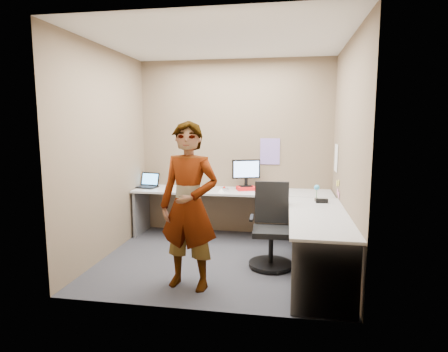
% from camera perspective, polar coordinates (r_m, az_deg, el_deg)
% --- Properties ---
extents(ground, '(3.00, 3.00, 0.00)m').
position_cam_1_polar(ground, '(4.89, -0.60, -12.68)').
color(ground, '#27272C').
rests_on(ground, ground).
extents(wall_back, '(3.00, 0.00, 3.00)m').
position_cam_1_polar(wall_back, '(5.87, 1.65, 4.33)').
color(wall_back, brown).
rests_on(wall_back, ground).
extents(wall_right, '(0.00, 2.70, 2.70)m').
position_cam_1_polar(wall_right, '(4.57, 18.25, 2.84)').
color(wall_right, brown).
rests_on(wall_right, ground).
extents(wall_left, '(0.00, 2.70, 2.70)m').
position_cam_1_polar(wall_left, '(5.08, -17.55, 3.36)').
color(wall_left, brown).
rests_on(wall_left, ground).
extents(ceiling, '(3.00, 3.00, 0.00)m').
position_cam_1_polar(ceiling, '(4.67, -0.65, 20.00)').
color(ceiling, white).
rests_on(ceiling, wall_back).
extents(desk, '(2.98, 2.58, 0.73)m').
position_cam_1_polar(desk, '(5.03, 5.10, -5.11)').
color(desk, '#B5B5B5').
rests_on(desk, ground).
extents(paper_ream, '(0.32, 0.27, 0.05)m').
position_cam_1_polar(paper_ream, '(5.66, 3.34, -1.87)').
color(paper_ream, red).
rests_on(paper_ream, desk).
extents(monitor, '(0.41, 0.19, 0.41)m').
position_cam_1_polar(monitor, '(5.64, 3.39, 0.83)').
color(monitor, black).
rests_on(monitor, paper_ream).
extents(laptop, '(0.36, 0.32, 0.23)m').
position_cam_1_polar(laptop, '(6.01, -11.49, -1.14)').
color(laptop, black).
rests_on(laptop, desk).
extents(trackball_mouse, '(0.12, 0.08, 0.07)m').
position_cam_1_polar(trackball_mouse, '(5.56, 0.04, -2.05)').
color(trackball_mouse, '#B7B7BC').
rests_on(trackball_mouse, desk).
extents(origami, '(0.10, 0.10, 0.06)m').
position_cam_1_polar(origami, '(5.47, -0.45, -2.18)').
color(origami, white).
rests_on(origami, desk).
extents(stapler, '(0.15, 0.06, 0.05)m').
position_cam_1_polar(stapler, '(4.90, 14.69, -3.69)').
color(stapler, black).
rests_on(stapler, desk).
extents(flower, '(0.07, 0.07, 0.22)m').
position_cam_1_polar(flower, '(4.98, 13.94, -2.13)').
color(flower, brown).
rests_on(flower, desk).
extents(calendar_purple, '(0.30, 0.01, 0.40)m').
position_cam_1_polar(calendar_purple, '(5.81, 7.02, 3.74)').
color(calendar_purple, '#846BB7').
rests_on(calendar_purple, wall_back).
extents(calendar_white, '(0.01, 0.28, 0.38)m').
position_cam_1_polar(calendar_white, '(5.46, 16.72, 2.66)').
color(calendar_white, white).
rests_on(calendar_white, wall_right).
extents(sticky_note_a, '(0.01, 0.07, 0.07)m').
position_cam_1_polar(sticky_note_a, '(5.16, 17.05, -1.03)').
color(sticky_note_a, '#F2E059').
rests_on(sticky_note_a, wall_right).
extents(sticky_note_b, '(0.01, 0.07, 0.07)m').
position_cam_1_polar(sticky_note_b, '(5.23, 16.92, -2.35)').
color(sticky_note_b, pink).
rests_on(sticky_note_b, wall_right).
extents(sticky_note_c, '(0.01, 0.07, 0.07)m').
position_cam_1_polar(sticky_note_c, '(5.11, 17.08, -2.81)').
color(sticky_note_c, pink).
rests_on(sticky_note_c, wall_right).
extents(sticky_note_d, '(0.01, 0.07, 0.07)m').
position_cam_1_polar(sticky_note_d, '(5.31, 16.83, -1.09)').
color(sticky_note_d, '#F2E059').
rests_on(sticky_note_d, wall_right).
extents(office_chair, '(0.53, 0.53, 1.00)m').
position_cam_1_polar(office_chair, '(4.63, 7.20, -8.60)').
color(office_chair, black).
rests_on(office_chair, ground).
extents(person, '(0.70, 0.52, 1.76)m').
position_cam_1_polar(person, '(3.92, -5.36, -4.58)').
color(person, '#999399').
rests_on(person, ground).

